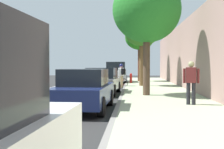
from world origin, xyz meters
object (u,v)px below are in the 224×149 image
at_px(street_tree_mid_block, 142,33).
at_px(pedestrian_on_phone, 191,80).
at_px(parked_suv_silver_far, 116,72).
at_px(parked_sedan_grey_mid, 102,81).
at_px(fire_hydrant, 131,78).
at_px(cyclist_with_backpack, 122,73).
at_px(street_tree_near_cyclist, 147,10).
at_px(bicycle_at_curb, 119,82).
at_px(parked_sedan_dark_blue_second, 84,90).
at_px(street_tree_far_end, 140,38).

bearing_deg(street_tree_mid_block, pedestrian_on_phone, -81.83).
relative_size(parked_suv_silver_far, pedestrian_on_phone, 2.84).
bearing_deg(parked_sedan_grey_mid, fire_hydrant, 79.71).
relative_size(parked_sedan_grey_mid, cyclist_with_backpack, 2.50).
relative_size(street_tree_near_cyclist, pedestrian_on_phone, 3.59).
distance_m(bicycle_at_curb, cyclist_with_backpack, 0.89).
relative_size(parked_sedan_dark_blue_second, parked_sedan_grey_mid, 0.99).
height_order(street_tree_mid_block, street_tree_far_end, street_tree_far_end).
distance_m(parked_sedan_dark_blue_second, bicycle_at_curb, 11.67).
bearing_deg(bicycle_at_curb, cyclist_with_backpack, -64.75).
relative_size(parked_sedan_dark_blue_second, cyclist_with_backpack, 2.48).
bearing_deg(parked_suv_silver_far, street_tree_near_cyclist, -79.87).
xyz_separation_m(street_tree_far_end, fire_hydrant, (-0.83, -3.06, -3.76)).
bearing_deg(parked_sedan_grey_mid, street_tree_mid_block, 65.22).
height_order(parked_sedan_dark_blue_second, parked_sedan_grey_mid, same).
distance_m(parked_sedan_grey_mid, bicycle_at_curb, 5.53).
bearing_deg(parked_suv_silver_far, parked_sedan_grey_mid, -91.22).
relative_size(bicycle_at_curb, street_tree_mid_block, 0.27).
distance_m(cyclist_with_backpack, street_tree_near_cyclist, 7.71).
relative_size(parked_suv_silver_far, cyclist_with_backpack, 2.65).
distance_m(parked_sedan_dark_blue_second, fire_hydrant, 15.17).
xyz_separation_m(cyclist_with_backpack, street_tree_far_end, (1.51, 6.97, 3.22)).
relative_size(parked_sedan_grey_mid, street_tree_mid_block, 0.88).
bearing_deg(street_tree_mid_block, cyclist_with_backpack, -168.50).
distance_m(parked_sedan_grey_mid, pedestrian_on_phone, 6.71).
relative_size(parked_suv_silver_far, fire_hydrant, 5.64).
height_order(parked_suv_silver_far, pedestrian_on_phone, parked_suv_silver_far).
bearing_deg(parked_sedan_dark_blue_second, street_tree_near_cyclist, 60.54).
height_order(bicycle_at_curb, street_tree_far_end, street_tree_far_end).
bearing_deg(bicycle_at_curb, street_tree_far_end, 75.10).
height_order(parked_sedan_dark_blue_second, bicycle_at_curb, parked_sedan_dark_blue_second).
xyz_separation_m(parked_sedan_dark_blue_second, street_tree_mid_block, (2.48, 11.48, 3.35)).
relative_size(parked_sedan_dark_blue_second, bicycle_at_curb, 3.17).
height_order(street_tree_mid_block, pedestrian_on_phone, street_tree_mid_block).
distance_m(parked_sedan_dark_blue_second, cyclist_with_backpack, 11.22).
height_order(parked_suv_silver_far, street_tree_near_cyclist, street_tree_near_cyclist).
bearing_deg(street_tree_far_end, parked_sedan_dark_blue_second, -97.79).
relative_size(pedestrian_on_phone, fire_hydrant, 1.99).
bearing_deg(pedestrian_on_phone, fire_hydrant, 99.41).
height_order(parked_sedan_dark_blue_second, street_tree_far_end, street_tree_far_end).
height_order(cyclist_with_backpack, street_tree_near_cyclist, street_tree_near_cyclist).
bearing_deg(street_tree_far_end, street_tree_near_cyclist, -90.00).
xyz_separation_m(parked_sedan_grey_mid, street_tree_near_cyclist, (2.45, -1.77, 3.70)).
distance_m(street_tree_far_end, pedestrian_on_phone, 17.72).
bearing_deg(bicycle_at_curb, street_tree_near_cyclist, -76.57).
distance_m(bicycle_at_curb, street_tree_mid_block, 4.12).
height_order(bicycle_at_curb, cyclist_with_backpack, cyclist_with_backpack).
xyz_separation_m(cyclist_with_backpack, pedestrian_on_phone, (3.05, -10.39, -0.01)).
bearing_deg(street_tree_mid_block, bicycle_at_curb, 174.84).
bearing_deg(street_tree_near_cyclist, bicycle_at_curb, 103.43).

